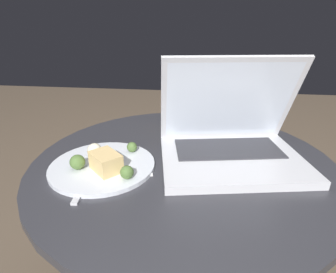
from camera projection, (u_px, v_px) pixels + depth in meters
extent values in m
cylinder|color=black|center=(181.00, 246.00, 0.73)|extent=(0.07, 0.07, 0.52)
cylinder|color=#2D2D33|center=(183.00, 161.00, 0.62)|extent=(0.70, 0.70, 0.02)
cube|color=white|center=(115.00, 167.00, 0.58)|extent=(0.18, 0.15, 0.00)
cube|color=silver|center=(231.00, 159.00, 0.60)|extent=(0.35, 0.29, 0.02)
cube|color=#333338|center=(228.00, 148.00, 0.62)|extent=(0.26, 0.16, 0.00)
cube|color=silver|center=(228.00, 101.00, 0.61)|extent=(0.33, 0.16, 0.22)
cube|color=silver|center=(228.00, 102.00, 0.61)|extent=(0.30, 0.14, 0.19)
cylinder|color=gold|center=(176.00, 100.00, 0.80)|extent=(0.06, 0.06, 0.16)
cylinder|color=white|center=(176.00, 69.00, 0.76)|extent=(0.06, 0.06, 0.03)
cylinder|color=silver|center=(103.00, 166.00, 0.58)|extent=(0.23, 0.23, 0.01)
cube|color=#DBB775|center=(106.00, 162.00, 0.54)|extent=(0.08, 0.08, 0.04)
sphere|color=#4C6B33|center=(77.00, 162.00, 0.55)|extent=(0.03, 0.03, 0.03)
sphere|color=#4C6B33|center=(132.00, 147.00, 0.63)|extent=(0.02, 0.02, 0.02)
sphere|color=#4C6B33|center=(127.00, 172.00, 0.52)|extent=(0.03, 0.03, 0.03)
sphere|color=beige|center=(95.00, 150.00, 0.60)|extent=(0.03, 0.03, 0.03)
cube|color=silver|center=(86.00, 183.00, 0.52)|extent=(0.03, 0.13, 0.00)
cube|color=silver|center=(99.00, 160.00, 0.60)|extent=(0.03, 0.06, 0.00)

